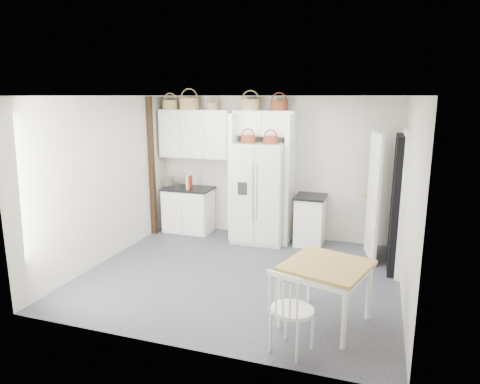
% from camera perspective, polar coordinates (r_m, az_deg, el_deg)
% --- Properties ---
extents(floor, '(4.50, 4.50, 0.00)m').
position_cam_1_polar(floor, '(6.48, 0.04, -10.95)').
color(floor, '#2C2D31').
rests_on(floor, ground).
extents(ceiling, '(4.50, 4.50, 0.00)m').
position_cam_1_polar(ceiling, '(5.94, 0.04, 12.68)').
color(ceiling, white).
rests_on(ceiling, wall_back).
extents(wall_back, '(4.50, 0.00, 4.50)m').
position_cam_1_polar(wall_back, '(7.97, 4.59, 3.25)').
color(wall_back, beige).
rests_on(wall_back, floor).
extents(wall_left, '(0.00, 4.00, 4.00)m').
position_cam_1_polar(wall_left, '(7.11, -17.45, 1.55)').
color(wall_left, beige).
rests_on(wall_left, floor).
extents(wall_right, '(0.00, 4.00, 4.00)m').
position_cam_1_polar(wall_right, '(5.80, 21.65, -1.18)').
color(wall_right, beige).
rests_on(wall_right, floor).
extents(refrigerator, '(0.93, 0.75, 1.80)m').
position_cam_1_polar(refrigerator, '(7.71, 2.74, -0.10)').
color(refrigerator, beige).
rests_on(refrigerator, floor).
extents(base_cab_left, '(0.90, 0.57, 0.83)m').
position_cam_1_polar(base_cab_left, '(8.42, -6.85, -2.45)').
color(base_cab_left, white).
rests_on(base_cab_left, floor).
extents(base_cab_right, '(0.48, 0.58, 0.85)m').
position_cam_1_polar(base_cab_right, '(7.74, 9.31, -3.83)').
color(base_cab_right, white).
rests_on(base_cab_right, floor).
extents(dining_table, '(1.10, 1.10, 0.73)m').
position_cam_1_polar(dining_table, '(5.17, 11.33, -13.15)').
color(dining_table, brown).
rests_on(dining_table, floor).
extents(windsor_chair, '(0.56, 0.54, 0.92)m').
position_cam_1_polar(windsor_chair, '(4.56, 6.98, -15.33)').
color(windsor_chair, white).
rests_on(windsor_chair, floor).
extents(counter_left, '(0.94, 0.61, 0.04)m').
position_cam_1_polar(counter_left, '(8.32, -6.93, 0.44)').
color(counter_left, black).
rests_on(counter_left, base_cab_left).
extents(counter_right, '(0.52, 0.62, 0.04)m').
position_cam_1_polar(counter_right, '(7.62, 9.43, -0.62)').
color(counter_right, black).
rests_on(counter_right, base_cab_right).
extents(toaster, '(0.30, 0.23, 0.19)m').
position_cam_1_polar(toaster, '(8.45, -9.04, 1.34)').
color(toaster, silver).
rests_on(toaster, counter_left).
extents(cookbook_red, '(0.06, 0.18, 0.26)m').
position_cam_1_polar(cookbook_red, '(8.18, -6.68, 1.31)').
color(cookbook_red, maroon).
rests_on(cookbook_red, counter_left).
extents(cookbook_cream, '(0.05, 0.18, 0.26)m').
position_cam_1_polar(cookbook_cream, '(8.19, -6.79, 1.33)').
color(cookbook_cream, beige).
rests_on(cookbook_cream, counter_left).
extents(basket_upper_a, '(0.31, 0.31, 0.17)m').
position_cam_1_polar(basket_upper_a, '(8.42, -9.27, 11.40)').
color(basket_upper_a, olive).
rests_on(basket_upper_a, upper_cabinet).
extents(basket_upper_b, '(0.38, 0.38, 0.22)m').
position_cam_1_polar(basket_upper_b, '(8.25, -6.77, 11.62)').
color(basket_upper_b, olive).
rests_on(basket_upper_b, upper_cabinet).
extents(basket_upper_c, '(0.22, 0.22, 0.13)m').
position_cam_1_polar(basket_upper_c, '(8.06, -3.74, 11.33)').
color(basket_upper_c, olive).
rests_on(basket_upper_c, upper_cabinet).
extents(basket_bridge_a, '(0.35, 0.35, 0.20)m').
position_cam_1_polar(basket_bridge_a, '(7.81, 1.39, 11.56)').
color(basket_bridge_a, olive).
rests_on(basket_bridge_a, bridge_cabinet).
extents(basket_bridge_b, '(0.31, 0.31, 0.18)m').
position_cam_1_polar(basket_bridge_b, '(7.68, 5.22, 11.41)').
color(basket_bridge_b, '#592913').
rests_on(basket_bridge_b, bridge_cabinet).
extents(basket_fridge_a, '(0.26, 0.26, 0.14)m').
position_cam_1_polar(basket_fridge_a, '(7.52, 1.08, 7.06)').
color(basket_fridge_a, '#592913').
rests_on(basket_fridge_a, refrigerator).
extents(basket_fridge_b, '(0.25, 0.25, 0.13)m').
position_cam_1_polar(basket_fridge_b, '(7.41, 4.09, 6.93)').
color(basket_fridge_b, '#592913').
rests_on(basket_fridge_b, refrigerator).
extents(upper_cabinet, '(1.40, 0.34, 0.90)m').
position_cam_1_polar(upper_cabinet, '(8.23, -5.92, 7.72)').
color(upper_cabinet, white).
rests_on(upper_cabinet, wall_back).
extents(bridge_cabinet, '(1.12, 0.34, 0.45)m').
position_cam_1_polar(bridge_cabinet, '(7.75, 3.30, 9.14)').
color(bridge_cabinet, white).
rests_on(bridge_cabinet, wall_back).
extents(fridge_panel_left, '(0.08, 0.60, 2.30)m').
position_cam_1_polar(fridge_panel_left, '(7.90, -0.61, 2.09)').
color(fridge_panel_left, white).
rests_on(fridge_panel_left, floor).
extents(fridge_panel_right, '(0.08, 0.60, 2.30)m').
position_cam_1_polar(fridge_panel_right, '(7.63, 6.65, 1.64)').
color(fridge_panel_right, white).
rests_on(fridge_panel_right, floor).
extents(trim_post, '(0.09, 0.09, 2.60)m').
position_cam_1_polar(trim_post, '(8.19, -11.68, 3.28)').
color(trim_post, black).
rests_on(trim_post, floor).
extents(doorway_void, '(0.18, 0.85, 2.05)m').
position_cam_1_polar(doorway_void, '(6.83, 20.31, -1.46)').
color(doorway_void, black).
rests_on(doorway_void, floor).
extents(door_slab, '(0.21, 0.79, 2.05)m').
position_cam_1_polar(door_slab, '(7.15, 17.37, -0.64)').
color(door_slab, white).
rests_on(door_slab, floor).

